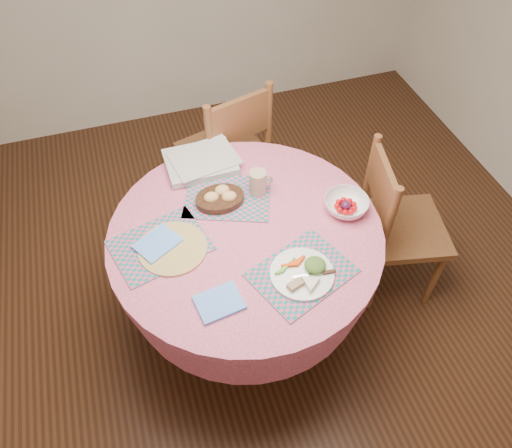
% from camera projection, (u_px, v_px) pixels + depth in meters
% --- Properties ---
extents(ground, '(4.00, 4.00, 0.00)m').
position_uv_depth(ground, '(248.00, 317.00, 2.79)').
color(ground, '#331C0F').
rests_on(ground, ground).
extents(room_envelope, '(4.01, 4.01, 2.71)m').
position_uv_depth(room_envelope, '(240.00, 24.00, 1.50)').
color(room_envelope, silver).
rests_on(room_envelope, ground).
extents(dining_table, '(1.24, 1.24, 0.75)m').
position_uv_depth(dining_table, '(246.00, 257.00, 2.38)').
color(dining_table, '#E66B83').
rests_on(dining_table, ground).
extents(chair_right, '(0.50, 0.51, 0.94)m').
position_uv_depth(chair_right, '(396.00, 224.00, 2.60)').
color(chair_right, brown).
rests_on(chair_right, ground).
extents(chair_back, '(0.56, 0.54, 0.99)m').
position_uv_depth(chair_back, '(228.00, 151.00, 2.94)').
color(chair_back, brown).
rests_on(chair_back, ground).
extents(placemat_front, '(0.48, 0.43, 0.01)m').
position_uv_depth(placemat_front, '(302.00, 273.00, 2.07)').
color(placemat_front, '#147474').
rests_on(placemat_front, dining_table).
extents(placemat_left, '(0.46, 0.39, 0.01)m').
position_uv_depth(placemat_left, '(160.00, 245.00, 2.17)').
color(placemat_left, '#147474').
rests_on(placemat_left, dining_table).
extents(placemat_back, '(0.48, 0.42, 0.01)m').
position_uv_depth(placemat_back, '(228.00, 197.00, 2.36)').
color(placemat_back, '#147474').
rests_on(placemat_back, dining_table).
extents(wicker_trivet, '(0.30, 0.30, 0.01)m').
position_uv_depth(wicker_trivet, '(173.00, 248.00, 2.16)').
color(wicker_trivet, '#AB8F4A').
rests_on(wicker_trivet, dining_table).
extents(napkin_near, '(0.20, 0.16, 0.01)m').
position_uv_depth(napkin_near, '(219.00, 302.00, 1.97)').
color(napkin_near, '#619AFB').
rests_on(napkin_near, dining_table).
extents(napkin_far, '(0.23, 0.21, 0.01)m').
position_uv_depth(napkin_far, '(157.00, 244.00, 2.16)').
color(napkin_far, '#619AFB').
rests_on(napkin_far, placemat_left).
extents(dinner_plate, '(0.27, 0.27, 0.05)m').
position_uv_depth(dinner_plate, '(304.00, 273.00, 2.05)').
color(dinner_plate, white).
rests_on(dinner_plate, placemat_front).
extents(bread_bowl, '(0.23, 0.23, 0.08)m').
position_uv_depth(bread_bowl, '(220.00, 197.00, 2.32)').
color(bread_bowl, black).
rests_on(bread_bowl, placemat_back).
extents(latte_mug, '(0.12, 0.08, 0.13)m').
position_uv_depth(latte_mug, '(258.00, 182.00, 2.33)').
color(latte_mug, tan).
rests_on(latte_mug, placemat_back).
extents(fruit_bowl, '(0.27, 0.27, 0.06)m').
position_uv_depth(fruit_bowl, '(346.00, 205.00, 2.29)').
color(fruit_bowl, white).
rests_on(fruit_bowl, dining_table).
extents(newspaper_stack, '(0.37, 0.30, 0.04)m').
position_uv_depth(newspaper_stack, '(201.00, 161.00, 2.49)').
color(newspaper_stack, silver).
rests_on(newspaper_stack, dining_table).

